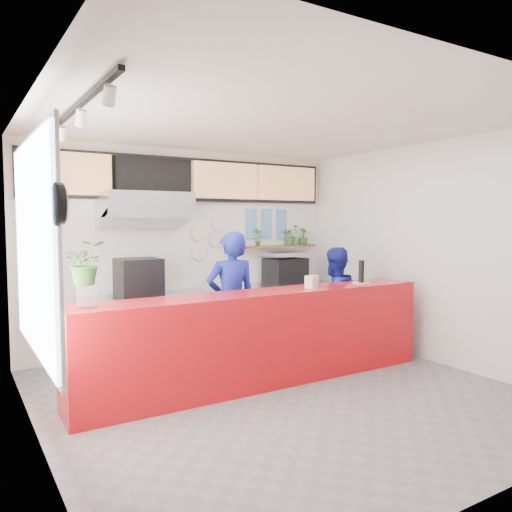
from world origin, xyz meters
name	(u,v)px	position (x,y,z in m)	size (l,w,h in m)	color
floor	(281,393)	(0.00, 0.00, 0.00)	(5.00, 5.00, 0.00)	slate
ceiling	(282,122)	(0.00, 0.00, 3.00)	(5.00, 5.00, 0.00)	silver
wall_back	(189,249)	(0.00, 2.50, 1.50)	(5.00, 5.00, 0.00)	white
wall_left	(36,273)	(-2.50, 0.00, 1.50)	(5.00, 5.00, 0.00)	white
wall_right	(433,253)	(2.50, 0.00, 1.50)	(5.00, 5.00, 0.00)	white
service_counter	(262,338)	(0.00, 0.40, 0.55)	(4.50, 0.60, 1.10)	red
cream_band	(188,176)	(0.00, 2.49, 2.60)	(5.00, 0.02, 0.80)	beige
prep_bench	(146,326)	(-0.80, 2.20, 0.45)	(1.80, 0.60, 0.90)	#B2B5BA
panini_oven	(138,277)	(-0.90, 2.20, 1.16)	(0.57, 0.57, 0.51)	black
extraction_hood	(145,205)	(-0.80, 2.15, 2.15)	(1.20, 0.70, 0.35)	#B2B5BA
hood_lip	(145,219)	(-0.80, 2.15, 1.95)	(1.20, 0.70, 0.08)	#B2B5BA
right_bench	(281,311)	(1.50, 2.20, 0.45)	(1.80, 0.60, 0.90)	#B2B5BA
espresso_machine	(285,271)	(1.59, 2.20, 1.11)	(0.64, 0.46, 0.41)	black
espresso_tray	(285,254)	(1.59, 2.20, 1.38)	(0.68, 0.47, 0.06)	#A1A4A8
herb_shelf	(279,246)	(1.60, 2.40, 1.50)	(1.40, 0.18, 0.04)	brown
menu_board_far_left	(68,173)	(-1.75, 2.38, 2.55)	(1.10, 0.10, 0.55)	tan
menu_board_mid_left	(153,177)	(-0.59, 2.38, 2.55)	(1.10, 0.10, 0.55)	black
menu_board_mid_right	(225,181)	(0.57, 2.38, 2.55)	(1.10, 0.10, 0.55)	tan
menu_board_far_right	(286,184)	(1.73, 2.38, 2.55)	(1.10, 0.10, 0.55)	tan
soffit	(189,180)	(0.00, 2.46, 2.55)	(4.80, 0.04, 0.65)	black
window_pane	(34,247)	(-2.47, 0.30, 1.70)	(0.04, 2.20, 1.90)	silver
window_frame	(36,247)	(-2.45, 0.30, 1.70)	(0.03, 2.30, 2.00)	#B2B5BA
wall_clock_rim	(59,204)	(-2.46, -0.90, 2.05)	(0.30, 0.30, 0.05)	black
wall_clock_face	(64,204)	(-2.43, -0.90, 2.05)	(0.26, 0.26, 0.02)	white
track_rail	(81,104)	(-2.10, 0.00, 2.94)	(0.05, 2.40, 0.04)	black
dec_plate_a	(198,233)	(0.15, 2.47, 1.75)	(0.24, 0.24, 0.03)	silver
dec_plate_b	(216,239)	(0.45, 2.47, 1.65)	(0.24, 0.24, 0.03)	silver
dec_plate_c	(199,252)	(0.15, 2.47, 1.45)	(0.24, 0.24, 0.03)	silver
dec_plate_d	(219,223)	(0.50, 2.47, 1.90)	(0.24, 0.24, 0.03)	silver
photo_frame_a	(251,216)	(1.10, 2.48, 2.00)	(0.20, 0.02, 0.25)	#598CBF
photo_frame_b	(267,217)	(1.40, 2.48, 2.00)	(0.20, 0.02, 0.25)	#598CBF
photo_frame_c	(281,217)	(1.70, 2.48, 2.00)	(0.20, 0.02, 0.25)	#598CBF
photo_frame_d	(251,232)	(1.10, 2.48, 1.75)	(0.20, 0.02, 0.25)	#598CBF
photo_frame_e	(267,232)	(1.40, 2.48, 1.75)	(0.20, 0.02, 0.25)	#598CBF
photo_frame_f	(281,231)	(1.70, 2.48, 1.75)	(0.20, 0.02, 0.25)	#598CBF
staff_center	(231,302)	(-0.10, 0.98, 0.90)	(0.66, 0.43, 1.80)	navy
staff_right	(334,302)	(1.51, 0.88, 0.78)	(0.76, 0.59, 1.56)	navy
herb_a	(258,237)	(1.18, 2.40, 1.67)	(0.16, 0.11, 0.30)	#2A5C20
herb_c	(290,235)	(1.82, 2.40, 1.69)	(0.30, 0.26, 0.33)	#2A5C20
herb_d	(303,236)	(2.10, 2.40, 1.66)	(0.16, 0.14, 0.29)	#2A5C20
glass_vase	(87,296)	(-2.00, 0.38, 1.22)	(0.19, 0.19, 0.24)	silver
basil_vase	(86,263)	(-2.00, 0.38, 1.53)	(0.39, 0.34, 0.43)	#2A5C20
napkin_holder	(312,282)	(0.71, 0.37, 1.18)	(0.18, 0.11, 0.15)	silver
white_plate	(361,283)	(1.52, 0.35, 1.11)	(0.21, 0.21, 0.02)	silver
pepper_mill	(361,271)	(1.52, 0.35, 1.26)	(0.07, 0.07, 0.29)	black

